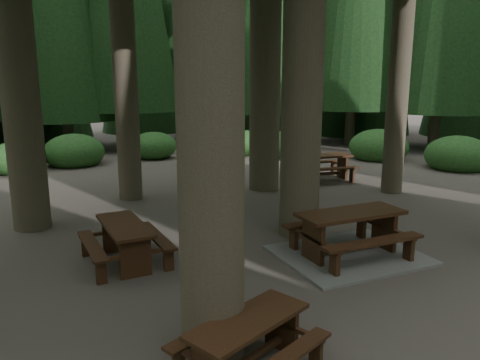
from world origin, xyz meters
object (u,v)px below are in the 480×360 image
picnic_table_b (125,237)px  picnic_table_d (322,163)px  picnic_table_a (350,241)px  picnic_table_e (249,337)px

picnic_table_b → picnic_table_d: size_ratio=0.80×
picnic_table_a → picnic_table_b: picnic_table_a is taller
picnic_table_b → picnic_table_e: 3.91m
picnic_table_b → picnic_table_e: (0.34, -3.89, -0.06)m
picnic_table_a → picnic_table_b: 4.18m
picnic_table_b → picnic_table_e: bearing=-173.6°
picnic_table_e → picnic_table_d: bearing=28.5°
picnic_table_a → picnic_table_e: picnic_table_a is taller
picnic_table_d → picnic_table_b: bearing=-140.8°
picnic_table_a → picnic_table_d: picnic_table_a is taller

